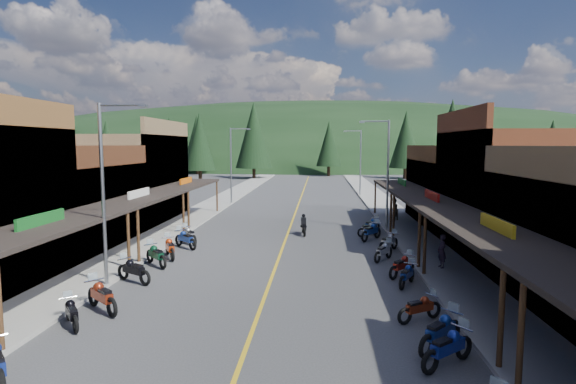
% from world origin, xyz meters
% --- Properties ---
extents(ground, '(220.00, 220.00, 0.00)m').
position_xyz_m(ground, '(0.00, 0.00, 0.00)').
color(ground, '#38383A').
rests_on(ground, ground).
extents(centerline, '(0.15, 90.00, 0.01)m').
position_xyz_m(centerline, '(0.00, 20.00, 0.01)').
color(centerline, gold).
rests_on(centerline, ground).
extents(sidewalk_west, '(3.40, 94.00, 0.15)m').
position_xyz_m(sidewalk_west, '(-8.70, 20.00, 0.07)').
color(sidewalk_west, gray).
rests_on(sidewalk_west, ground).
extents(sidewalk_east, '(3.40, 94.00, 0.15)m').
position_xyz_m(sidewalk_east, '(8.70, 20.00, 0.07)').
color(sidewalk_east, gray).
rests_on(sidewalk_east, ground).
extents(shop_west_2, '(10.90, 9.00, 6.20)m').
position_xyz_m(shop_west_2, '(-13.75, 1.70, 2.53)').
color(shop_west_2, '#3F2111').
rests_on(shop_west_2, ground).
extents(shop_west_3, '(10.90, 10.20, 8.20)m').
position_xyz_m(shop_west_3, '(-13.78, 11.30, 3.52)').
color(shop_west_3, brown).
rests_on(shop_west_3, ground).
extents(shop_east_2, '(10.90, 9.00, 8.20)m').
position_xyz_m(shop_east_2, '(13.78, 1.70, 3.52)').
color(shop_east_2, '#562B19').
rests_on(shop_east_2, ground).
extents(shop_east_3, '(10.90, 10.20, 6.20)m').
position_xyz_m(shop_east_3, '(13.75, 11.30, 2.53)').
color(shop_east_3, '#4C2D16').
rests_on(shop_east_3, ground).
extents(streetlight_0, '(2.16, 0.18, 8.00)m').
position_xyz_m(streetlight_0, '(-6.95, -6.00, 4.46)').
color(streetlight_0, gray).
rests_on(streetlight_0, ground).
extents(streetlight_1, '(2.16, 0.18, 8.00)m').
position_xyz_m(streetlight_1, '(-6.95, 22.00, 4.46)').
color(streetlight_1, gray).
rests_on(streetlight_1, ground).
extents(streetlight_2, '(2.16, 0.18, 8.00)m').
position_xyz_m(streetlight_2, '(6.95, 8.00, 4.46)').
color(streetlight_2, gray).
rests_on(streetlight_2, ground).
extents(streetlight_3, '(2.16, 0.18, 8.00)m').
position_xyz_m(streetlight_3, '(6.95, 30.00, 4.46)').
color(streetlight_3, gray).
rests_on(streetlight_3, ground).
extents(ridge_hill, '(310.00, 140.00, 60.00)m').
position_xyz_m(ridge_hill, '(0.00, 135.00, 0.00)').
color(ridge_hill, black).
rests_on(ridge_hill, ground).
extents(pine_0, '(5.04, 5.04, 11.00)m').
position_xyz_m(pine_0, '(-40.00, 62.00, 6.48)').
color(pine_0, black).
rests_on(pine_0, ground).
extents(pine_1, '(5.88, 5.88, 12.50)m').
position_xyz_m(pine_1, '(-24.00, 70.00, 7.24)').
color(pine_1, black).
rests_on(pine_1, ground).
extents(pine_2, '(6.72, 6.72, 14.00)m').
position_xyz_m(pine_2, '(-10.00, 58.00, 7.99)').
color(pine_2, black).
rests_on(pine_2, ground).
extents(pine_3, '(5.04, 5.04, 11.00)m').
position_xyz_m(pine_3, '(4.00, 66.00, 6.48)').
color(pine_3, black).
rests_on(pine_3, ground).
extents(pine_4, '(5.88, 5.88, 12.50)m').
position_xyz_m(pine_4, '(18.00, 60.00, 7.24)').
color(pine_4, black).
rests_on(pine_4, ground).
extents(pine_5, '(6.72, 6.72, 14.00)m').
position_xyz_m(pine_5, '(34.00, 72.00, 7.99)').
color(pine_5, black).
rests_on(pine_5, ground).
extents(pine_6, '(5.04, 5.04, 11.00)m').
position_xyz_m(pine_6, '(46.00, 64.00, 6.48)').
color(pine_6, black).
rests_on(pine_6, ground).
extents(pine_7, '(5.88, 5.88, 12.50)m').
position_xyz_m(pine_7, '(-32.00, 76.00, 7.24)').
color(pine_7, black).
rests_on(pine_7, ground).
extents(pine_8, '(4.48, 4.48, 10.00)m').
position_xyz_m(pine_8, '(-22.00, 40.00, 5.98)').
color(pine_8, black).
rests_on(pine_8, ground).
extents(pine_9, '(4.93, 4.93, 10.80)m').
position_xyz_m(pine_9, '(24.00, 45.00, 6.38)').
color(pine_9, black).
rests_on(pine_9, ground).
extents(pine_10, '(5.38, 5.38, 11.60)m').
position_xyz_m(pine_10, '(-18.00, 50.00, 6.78)').
color(pine_10, black).
rests_on(pine_10, ground).
extents(pine_11, '(5.82, 5.82, 12.40)m').
position_xyz_m(pine_11, '(20.00, 38.00, 7.19)').
color(pine_11, black).
rests_on(pine_11, ground).
extents(bike_west_3, '(1.67, 1.86, 1.08)m').
position_xyz_m(bike_west_3, '(-6.23, -10.30, 0.54)').
color(bike_west_3, black).
rests_on(bike_west_3, ground).
extents(bike_west_4, '(2.25, 2.07, 1.32)m').
position_xyz_m(bike_west_4, '(-5.86, -8.88, 0.66)').
color(bike_west_4, maroon).
rests_on(bike_west_4, ground).
extents(bike_west_5, '(2.27, 1.75, 1.26)m').
position_xyz_m(bike_west_5, '(-6.16, -5.31, 0.63)').
color(bike_west_5, black).
rests_on(bike_west_5, ground).
extents(bike_west_6, '(2.08, 2.13, 1.28)m').
position_xyz_m(bike_west_6, '(-6.16, -2.51, 0.64)').
color(bike_west_6, '#0B3B22').
rests_on(bike_west_6, ground).
extents(bike_west_7, '(1.70, 2.30, 1.27)m').
position_xyz_m(bike_west_7, '(-6.01, -0.83, 0.63)').
color(bike_west_7, red).
rests_on(bike_west_7, ground).
extents(bike_west_8, '(2.13, 2.00, 1.25)m').
position_xyz_m(bike_west_8, '(-5.85, 1.54, 0.63)').
color(bike_west_8, navy).
rests_on(bike_west_8, ground).
extents(bike_west_9, '(1.87, 2.11, 1.22)m').
position_xyz_m(bike_west_9, '(-5.97, 2.77, 0.61)').
color(bike_west_9, gray).
rests_on(bike_west_9, ground).
extents(bike_east_2, '(2.12, 1.91, 1.23)m').
position_xyz_m(bike_east_2, '(5.85, -12.24, 0.61)').
color(bike_east_2, navy).
rests_on(bike_east_2, ground).
extents(bike_east_3, '(2.10, 2.15, 1.29)m').
position_xyz_m(bike_east_3, '(5.92, -11.22, 0.64)').
color(bike_east_3, navy).
rests_on(bike_east_3, ground).
extents(bike_east_4, '(1.94, 1.48, 1.07)m').
position_xyz_m(bike_east_4, '(5.79, -8.97, 0.54)').
color(bike_east_4, maroon).
rests_on(bike_east_4, ground).
extents(bike_east_5, '(1.45, 1.98, 1.09)m').
position_xyz_m(bike_east_5, '(6.11, -4.90, 0.54)').
color(bike_east_5, navy).
rests_on(bike_east_5, ground).
extents(bike_east_6, '(1.87, 1.98, 1.17)m').
position_xyz_m(bike_east_6, '(6.15, -3.49, 0.58)').
color(bike_east_6, maroon).
rests_on(bike_east_6, ground).
extents(bike_east_7, '(1.62, 1.97, 1.11)m').
position_xyz_m(bike_east_7, '(5.68, -0.56, 0.55)').
color(bike_east_7, '#9C9DA2').
rests_on(bike_east_7, ground).
extents(bike_east_8, '(1.84, 2.15, 1.22)m').
position_xyz_m(bike_east_8, '(6.27, 1.56, 0.61)').
color(bike_east_8, '#959499').
rests_on(bike_east_8, ground).
extents(bike_east_9, '(1.96, 2.25, 1.29)m').
position_xyz_m(bike_east_9, '(5.62, 4.66, 0.64)').
color(bike_east_9, navy).
rests_on(bike_east_9, ground).
extents(bike_east_10, '(1.87, 1.65, 1.08)m').
position_xyz_m(bike_east_10, '(5.58, 6.09, 0.54)').
color(bike_east_10, gray).
rests_on(bike_east_10, ground).
extents(bike_east_11, '(1.84, 2.07, 1.19)m').
position_xyz_m(bike_east_11, '(5.90, 7.22, 0.60)').
color(bike_east_11, navy).
rests_on(bike_east_11, ground).
extents(rider_on_bike, '(0.90, 2.06, 1.52)m').
position_xyz_m(rider_on_bike, '(1.14, 6.12, 0.61)').
color(rider_on_bike, black).
rests_on(rider_on_bike, ground).
extents(pedestrian_east_a, '(0.50, 0.68, 1.69)m').
position_xyz_m(pedestrian_east_a, '(8.31, -2.28, 1.00)').
color(pedestrian_east_a, '#2D2031').
rests_on(pedestrian_east_a, sidewalk_east).
extents(pedestrian_east_b, '(0.97, 0.97, 1.79)m').
position_xyz_m(pedestrian_east_b, '(8.22, 11.81, 1.05)').
color(pedestrian_east_b, brown).
rests_on(pedestrian_east_b, sidewalk_east).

